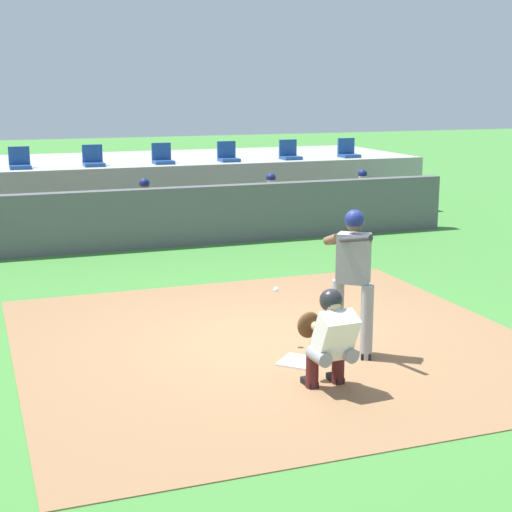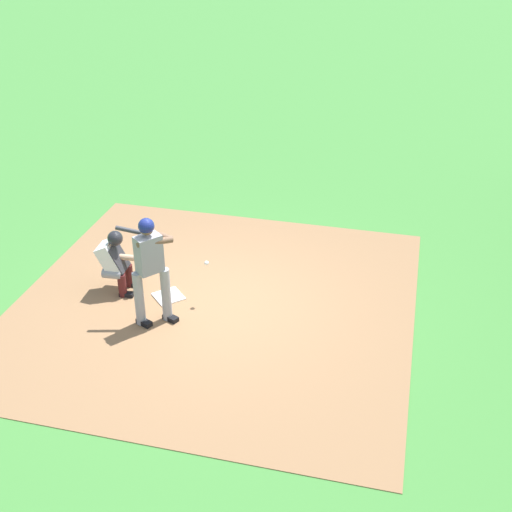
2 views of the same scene
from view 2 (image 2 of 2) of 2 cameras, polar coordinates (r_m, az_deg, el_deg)
ground_plane at (r=10.93m, az=-3.57°, el=-4.13°), size 80.00×80.00×0.00m
dirt_infield at (r=10.92m, az=-3.57°, el=-4.10°), size 6.40×6.40×0.01m
home_plate at (r=11.15m, az=-7.52°, el=-3.45°), size 0.62×0.62×0.02m
batter_at_plate at (r=10.07m, az=-9.05°, el=-0.72°), size 0.51×0.91×1.80m
catcher_crouched at (r=11.17m, az=-11.73°, el=-0.27°), size 0.50×1.90×1.13m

